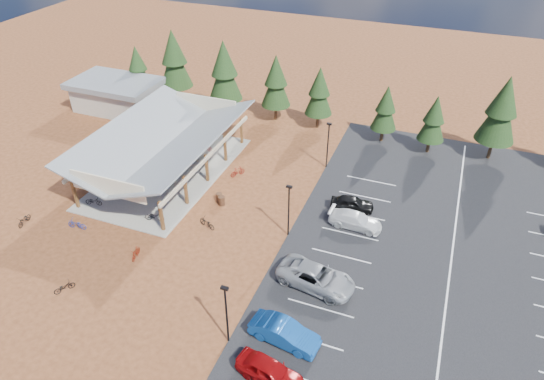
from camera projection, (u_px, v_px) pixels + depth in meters
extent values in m
plane|color=#592E17|center=(226.00, 235.00, 42.06)|extent=(140.00, 140.00, 0.00)
cube|color=black|center=(451.00, 266.00, 38.84)|extent=(27.00, 44.00, 0.04)
cube|color=gray|center=(169.00, 172.00, 50.38)|extent=(10.60, 18.60, 0.10)
cube|color=#4E3016|center=(75.00, 194.00, 44.43)|extent=(0.25, 0.25, 3.00)
cube|color=#4E3016|center=(104.00, 171.00, 47.65)|extent=(0.25, 0.25, 3.00)
cube|color=#4E3016|center=(129.00, 151.00, 50.87)|extent=(0.25, 0.25, 3.00)
cube|color=#4E3016|center=(151.00, 133.00, 54.09)|extent=(0.25, 0.25, 3.00)
cube|color=#4E3016|center=(171.00, 118.00, 57.31)|extent=(0.25, 0.25, 3.00)
cube|color=#4E3016|center=(161.00, 216.00, 41.69)|extent=(0.25, 0.25, 3.00)
cube|color=#4E3016|center=(186.00, 190.00, 44.91)|extent=(0.25, 0.25, 3.00)
cube|color=#4E3016|center=(207.00, 168.00, 48.13)|extent=(0.25, 0.25, 3.00)
cube|color=#4E3016|center=(225.00, 148.00, 51.35)|extent=(0.25, 0.25, 3.00)
cube|color=#4E3016|center=(241.00, 131.00, 54.57)|extent=(0.25, 0.25, 3.00)
cube|color=beige|center=(123.00, 138.00, 50.14)|extent=(0.22, 18.00, 0.35)
cube|color=beige|center=(209.00, 155.00, 47.16)|extent=(0.22, 18.00, 0.35)
cube|color=slate|center=(139.00, 133.00, 49.00)|extent=(5.85, 19.40, 2.13)
cube|color=slate|center=(189.00, 144.00, 47.27)|extent=(5.85, 19.40, 2.13)
cube|color=beige|center=(108.00, 187.00, 41.29)|extent=(7.50, 0.15, 1.80)
cube|color=beige|center=(206.00, 104.00, 55.10)|extent=(7.50, 0.15, 1.80)
cube|color=#ADA593|center=(118.00, 98.00, 62.11)|extent=(10.00, 6.00, 3.20)
cube|color=slate|center=(115.00, 83.00, 61.00)|extent=(11.00, 7.00, 0.70)
cylinder|color=black|center=(227.00, 316.00, 31.48)|extent=(0.14, 0.14, 5.00)
cube|color=black|center=(225.00, 288.00, 30.03)|extent=(0.50, 0.25, 0.18)
cylinder|color=black|center=(289.00, 212.00, 40.69)|extent=(0.14, 0.14, 5.00)
cube|color=black|center=(289.00, 187.00, 39.24)|extent=(0.50, 0.25, 0.18)
cylinder|color=black|center=(328.00, 146.00, 49.89)|extent=(0.14, 0.14, 5.00)
cube|color=black|center=(329.00, 124.00, 48.44)|extent=(0.50, 0.25, 0.18)
cylinder|color=#412717|center=(222.00, 201.00, 45.48)|extent=(0.60, 0.60, 0.90)
cylinder|color=#412717|center=(219.00, 197.00, 45.93)|extent=(0.60, 0.60, 0.90)
cylinder|color=#382314|center=(142.00, 92.00, 65.34)|extent=(0.36, 0.36, 1.75)
cone|color=#193213|center=(138.00, 71.00, 63.64)|extent=(3.09, 3.09, 4.21)
cone|color=#193213|center=(136.00, 58.00, 62.65)|extent=(2.39, 2.39, 3.16)
cylinder|color=#382314|center=(178.00, 94.00, 64.07)|extent=(0.36, 0.36, 2.37)
cone|color=#193213|center=(175.00, 65.00, 61.79)|extent=(4.16, 4.16, 5.68)
cone|color=#193213|center=(173.00, 46.00, 60.44)|extent=(3.22, 3.22, 4.26)
cylinder|color=#382314|center=(226.00, 107.00, 60.78)|extent=(0.36, 0.36, 2.34)
cone|color=#193213|center=(225.00, 77.00, 58.52)|extent=(4.12, 4.12, 5.62)
cone|color=#193213|center=(224.00, 58.00, 57.19)|extent=(3.19, 3.19, 4.22)
cylinder|color=#382314|center=(276.00, 112.00, 59.93)|extent=(0.36, 0.36, 2.01)
cone|color=#193213|center=(276.00, 86.00, 57.99)|extent=(3.55, 3.55, 4.83)
cone|color=#193213|center=(276.00, 70.00, 56.84)|extent=(2.74, 2.74, 3.63)
cylinder|color=#382314|center=(318.00, 120.00, 58.31)|extent=(0.36, 0.36, 1.85)
cone|color=#193213|center=(319.00, 96.00, 56.52)|extent=(3.25, 3.25, 4.43)
cone|color=#193213|center=(320.00, 81.00, 55.47)|extent=(2.51, 2.51, 3.32)
cylinder|color=#382314|center=(382.00, 134.00, 55.55)|extent=(0.36, 0.36, 1.64)
cone|color=#193213|center=(385.00, 112.00, 53.96)|extent=(2.89, 2.89, 3.95)
cone|color=#193213|center=(387.00, 98.00, 53.02)|extent=(2.24, 2.24, 2.96)
cylinder|color=#382314|center=(428.00, 146.00, 53.41)|extent=(0.36, 0.36, 1.64)
cone|color=#193213|center=(433.00, 123.00, 51.83)|extent=(2.88, 2.88, 3.93)
cone|color=#193213|center=(436.00, 109.00, 50.90)|extent=(2.23, 2.23, 2.95)
cylinder|color=#382314|center=(490.00, 149.00, 52.17)|extent=(0.36, 0.36, 2.29)
cone|color=#193213|center=(500.00, 116.00, 49.96)|extent=(4.02, 4.02, 5.49)
cone|color=#193213|center=(506.00, 95.00, 48.66)|extent=(3.11, 3.11, 4.12)
imported|color=black|center=(94.00, 201.00, 45.30)|extent=(1.69, 0.89, 0.84)
imported|color=#97999F|center=(141.00, 170.00, 49.61)|extent=(1.71, 0.59, 1.01)
imported|color=navy|center=(181.00, 149.00, 53.32)|extent=(1.68, 0.93, 0.84)
imported|color=maroon|center=(189.00, 140.00, 54.82)|extent=(1.73, 0.98, 1.00)
imported|color=black|center=(154.00, 216.00, 43.30)|extent=(1.91, 1.01, 0.96)
imported|color=gray|center=(172.00, 173.00, 49.20)|extent=(1.76, 0.63, 1.04)
imported|color=navy|center=(186.00, 160.00, 51.44)|extent=(1.86, 1.03, 0.92)
imported|color=maroon|center=(205.00, 147.00, 53.62)|extent=(1.66, 0.51, 0.99)
imported|color=black|center=(24.00, 220.00, 43.12)|extent=(0.87, 1.76, 0.89)
imported|color=#243498|center=(77.00, 224.00, 42.53)|extent=(1.86, 0.81, 0.95)
imported|color=maroon|center=(136.00, 253.00, 39.50)|extent=(0.71, 1.58, 0.91)
imported|color=black|center=(64.00, 287.00, 36.43)|extent=(1.31, 1.64, 0.83)
imported|color=maroon|center=(238.00, 172.00, 49.61)|extent=(1.30, 1.63, 0.99)
imported|color=black|center=(207.00, 223.00, 42.69)|extent=(1.90, 1.19, 0.94)
imported|color=maroon|center=(269.00, 371.00, 30.06)|extent=(4.66, 2.54, 1.51)
imported|color=#114692|center=(284.00, 333.00, 32.40)|extent=(5.03, 2.27, 1.60)
imported|color=gray|center=(316.00, 277.00, 36.64)|extent=(6.37, 3.69, 1.67)
imported|color=silver|center=(355.00, 220.00, 42.62)|extent=(4.79, 2.08, 1.37)
imported|color=black|center=(352.00, 203.00, 44.70)|extent=(4.19, 2.31, 1.35)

